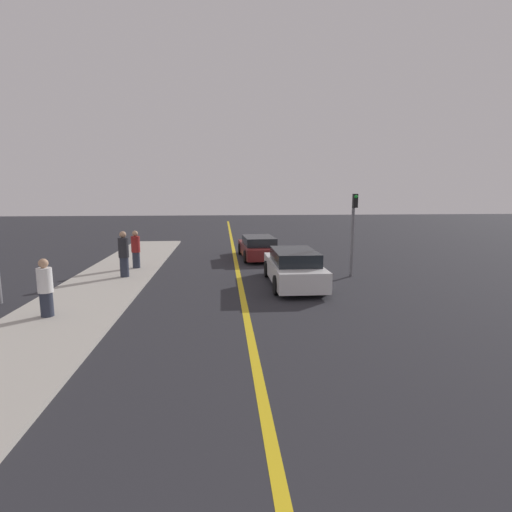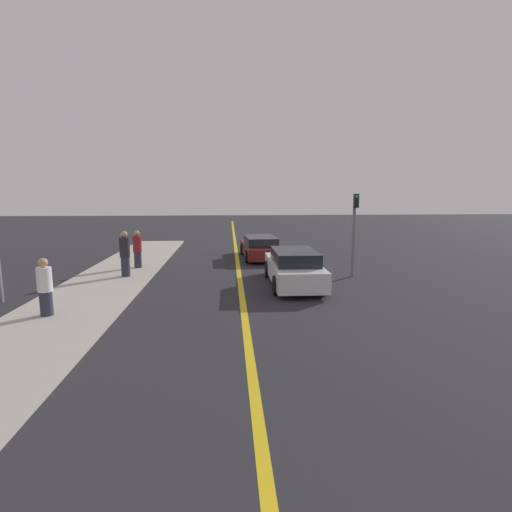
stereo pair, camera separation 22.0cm
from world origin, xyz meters
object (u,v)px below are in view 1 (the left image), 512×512
(car_near_right_lane, at_px, (293,268))
(pedestrian_mid_group, at_px, (124,254))
(car_ahead_center, at_px, (259,247))
(traffic_light, at_px, (353,225))
(pedestrian_near_curb, at_px, (45,288))
(pedestrian_far_standing, at_px, (136,249))

(car_near_right_lane, bearing_deg, pedestrian_mid_group, 166.72)
(car_ahead_center, height_order, traffic_light, traffic_light)
(car_ahead_center, height_order, pedestrian_near_curb, pedestrian_near_curb)
(car_near_right_lane, xyz_separation_m, pedestrian_mid_group, (-6.56, 1.55, 0.35))
(pedestrian_near_curb, bearing_deg, car_ahead_center, 55.37)
(pedestrian_far_standing, bearing_deg, car_ahead_center, 25.47)
(pedestrian_near_curb, relative_size, pedestrian_mid_group, 0.88)
(pedestrian_mid_group, bearing_deg, pedestrian_far_standing, 87.79)
(pedestrian_mid_group, xyz_separation_m, traffic_light, (9.21, -0.30, 1.11))
(pedestrian_far_standing, distance_m, traffic_light, 9.47)
(car_ahead_center, distance_m, traffic_light, 6.17)
(car_near_right_lane, height_order, traffic_light, traffic_light)
(pedestrian_mid_group, bearing_deg, pedestrian_near_curb, -99.85)
(car_ahead_center, distance_m, pedestrian_near_curb, 11.76)
(car_near_right_lane, height_order, pedestrian_far_standing, pedestrian_far_standing)
(car_ahead_center, distance_m, pedestrian_far_standing, 6.36)
(car_ahead_center, xyz_separation_m, pedestrian_far_standing, (-5.73, -2.73, 0.36))
(pedestrian_near_curb, relative_size, pedestrian_far_standing, 0.96)
(car_ahead_center, height_order, pedestrian_mid_group, pedestrian_mid_group)
(pedestrian_mid_group, bearing_deg, car_ahead_center, 38.44)
(pedestrian_near_curb, bearing_deg, car_near_right_lane, 25.31)
(pedestrian_near_curb, distance_m, traffic_light, 11.23)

